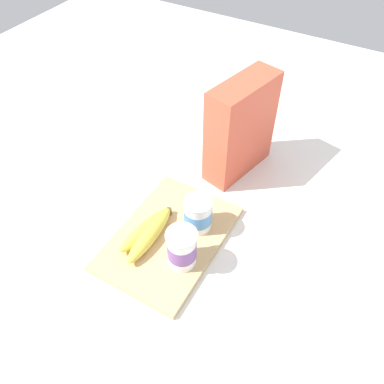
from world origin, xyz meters
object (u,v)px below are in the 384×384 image
object	(u,v)px
yogurt_cup_front	(198,214)
banana_bunch	(148,232)
yogurt_cup_back	(182,248)
cutting_board	(169,238)
cereal_box	(241,128)

from	to	relation	value
yogurt_cup_front	banana_bunch	size ratio (longest dim) A/B	0.47
yogurt_cup_front	banana_bunch	world-z (taller)	yogurt_cup_front
yogurt_cup_back	banana_bunch	distance (m)	0.11
cutting_board	cereal_box	size ratio (longest dim) A/B	1.24
yogurt_cup_front	yogurt_cup_back	bearing A→B (deg)	10.55
yogurt_cup_front	yogurt_cup_back	size ratio (longest dim) A/B	0.88
yogurt_cup_back	yogurt_cup_front	bearing A→B (deg)	-169.45
yogurt_cup_front	yogurt_cup_back	xyz separation A→B (m)	(0.11, 0.02, 0.01)
cereal_box	yogurt_cup_front	distance (m)	0.26
cutting_board	yogurt_cup_front	bearing A→B (deg)	144.65
cutting_board	banana_bunch	size ratio (longest dim) A/B	1.83
yogurt_cup_front	yogurt_cup_back	world-z (taller)	yogurt_cup_back
cereal_box	yogurt_cup_back	distance (m)	0.36
yogurt_cup_back	banana_bunch	xyz separation A→B (m)	(-0.02, -0.10, -0.03)
banana_bunch	cereal_box	bearing A→B (deg)	168.50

